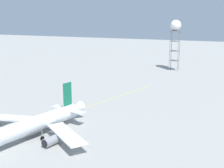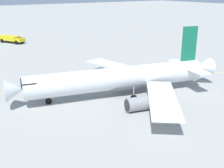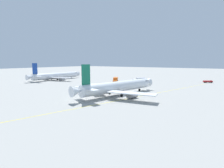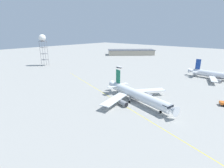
% 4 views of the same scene
% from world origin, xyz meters
% --- Properties ---
extents(ground_plane, '(600.00, 600.00, 0.00)m').
position_xyz_m(ground_plane, '(0.00, 0.00, 0.00)').
color(ground_plane, '#9E9E99').
extents(airliner_main, '(39.34, 35.54, 12.03)m').
position_xyz_m(airliner_main, '(-0.73, 1.80, 3.11)').
color(airliner_main, silver).
rests_on(airliner_main, ground_plane).
extents(radar_tower, '(5.84, 5.84, 27.53)m').
position_xyz_m(radar_tower, '(-110.65, 18.34, 23.50)').
color(radar_tower, slate).
rests_on(radar_tower, ground_plane).
extents(taxiway_centreline, '(125.68, 39.17, 0.01)m').
position_xyz_m(taxiway_centreline, '(-6.09, -3.99, 0.00)').
color(taxiway_centreline, yellow).
rests_on(taxiway_centreline, ground_plane).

